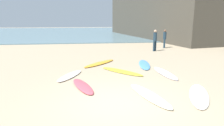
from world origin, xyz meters
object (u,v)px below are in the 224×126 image
object	(u,v)px
surfboard_3	(149,95)
beachgoer_near	(165,38)
surfboard_2	(83,86)
surfboard_0	(122,71)
surfboard_5	(70,76)
surfboard_7	(165,73)
surfboard_1	(100,63)
surfboard_4	(144,64)
beachgoer_mid	(155,39)
surfboard_6	(199,95)

from	to	relation	value
surfboard_3	beachgoer_near	size ratio (longest dim) A/B	1.48
surfboard_2	surfboard_3	distance (m)	2.51
surfboard_0	surfboard_5	distance (m)	2.48
surfboard_5	surfboard_7	size ratio (longest dim) A/B	0.81
beachgoer_near	surfboard_1	bearing A→B (deg)	-30.19
surfboard_0	surfboard_2	size ratio (longest dim) A/B	1.24
surfboard_2	surfboard_5	world-z (taller)	same
surfboard_0	surfboard_4	world-z (taller)	surfboard_4
surfboard_0	surfboard_5	bearing A→B (deg)	-30.43
surfboard_1	surfboard_7	size ratio (longest dim) A/B	1.07
surfboard_7	beachgoer_near	bearing A→B (deg)	-114.05
surfboard_2	surfboard_7	xyz separation A→B (m)	(3.83, 1.41, -0.01)
beachgoer_near	surfboard_7	bearing A→B (deg)	-4.88
surfboard_7	beachgoer_mid	bearing A→B (deg)	-107.62
beachgoer_mid	surfboard_7	bearing A→B (deg)	-136.18
surfboard_6	beachgoer_near	size ratio (longest dim) A/B	1.45
surfboard_5	surfboard_7	distance (m)	4.41
surfboard_7	surfboard_3	bearing A→B (deg)	56.00
surfboard_6	surfboard_0	bearing A→B (deg)	-30.79
surfboard_4	surfboard_7	distance (m)	1.87
surfboard_2	beachgoer_near	distance (m)	11.96
surfboard_3	beachgoer_near	distance (m)	11.87
surfboard_0	surfboard_3	world-z (taller)	same
beachgoer_near	surfboard_2	bearing A→B (deg)	-19.58
surfboard_5	surfboard_3	bearing A→B (deg)	-18.93
surfboard_4	surfboard_0	bearing A→B (deg)	51.68
surfboard_2	surfboard_3	world-z (taller)	surfboard_2
surfboard_5	surfboard_7	world-z (taller)	surfboard_5
surfboard_2	surfboard_3	size ratio (longest dim) A/B	0.83
surfboard_1	beachgoer_near	distance (m)	8.49
surfboard_1	surfboard_6	size ratio (longest dim) A/B	1.09
surfboard_3	beachgoer_mid	bearing A→B (deg)	55.60
surfboard_0	surfboard_2	bearing A→B (deg)	5.46
surfboard_7	beachgoer_near	distance (m)	8.85
surfboard_3	surfboard_6	bearing A→B (deg)	-21.27
beachgoer_near	beachgoer_mid	xyz separation A→B (m)	(-1.47, -1.62, 0.05)
surfboard_1	surfboard_7	world-z (taller)	surfboard_1
surfboard_7	surfboard_2	bearing A→B (deg)	18.01
surfboard_5	surfboard_1	bearing A→B (deg)	82.35
beachgoer_near	beachgoer_mid	distance (m)	2.19
surfboard_1	surfboard_5	xyz separation A→B (m)	(-1.50, -2.35, -0.00)
surfboard_5	beachgoer_near	bearing A→B (deg)	71.30
surfboard_6	beachgoer_mid	xyz separation A→B (m)	(1.76, 9.38, 0.92)
surfboard_3	surfboard_7	bearing A→B (deg)	44.28
surfboard_0	surfboard_5	world-z (taller)	surfboard_5
surfboard_1	surfboard_2	size ratio (longest dim) A/B	1.29
surfboard_0	beachgoer_mid	bearing A→B (deg)	-163.09
surfboard_4	surfboard_7	world-z (taller)	surfboard_4
surfboard_2	surfboard_6	bearing A→B (deg)	142.03
surfboard_0	surfboard_6	xyz separation A→B (m)	(2.02, -3.35, -0.00)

